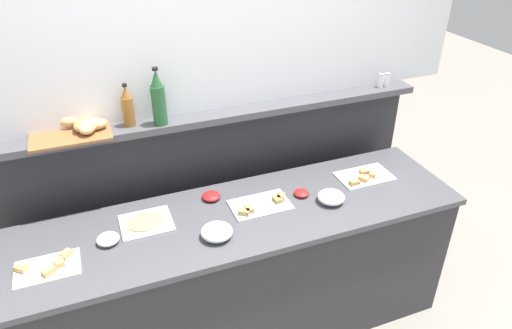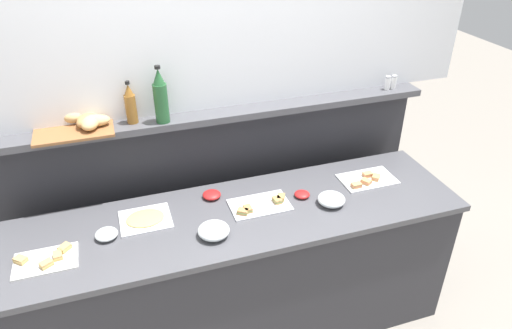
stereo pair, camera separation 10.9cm
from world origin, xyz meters
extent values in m
plane|color=gray|center=(0.00, 0.60, 0.00)|extent=(12.00, 12.00, 0.00)
cube|color=#2D2D33|center=(0.00, 0.00, 0.42)|extent=(2.43, 0.62, 0.85)
cube|color=#4C4C51|center=(0.00, 0.00, 0.87)|extent=(2.47, 0.66, 0.03)
cube|color=#2D2D33|center=(0.00, 0.51, 0.63)|extent=(2.61, 0.08, 1.25)
cube|color=#4C4C51|center=(0.00, 0.46, 1.27)|extent=(2.61, 0.22, 0.04)
cube|color=silver|center=(0.12, 0.04, 0.89)|extent=(0.33, 0.20, 0.01)
cube|color=#B7844C|center=(0.04, 0.00, 0.90)|extent=(0.04, 0.06, 0.01)
cube|color=#66994C|center=(0.04, 0.00, 0.91)|extent=(0.04, 0.06, 0.01)
cube|color=#B7844C|center=(0.04, 0.00, 0.91)|extent=(0.04, 0.06, 0.01)
cube|color=#B7844C|center=(0.22, 0.03, 0.90)|extent=(0.05, 0.06, 0.01)
cube|color=#66994C|center=(0.22, 0.03, 0.91)|extent=(0.05, 0.06, 0.01)
cube|color=#B7844C|center=(0.22, 0.03, 0.91)|extent=(0.05, 0.06, 0.01)
cube|color=#B7844C|center=(0.01, -0.01, 0.90)|extent=(0.07, 0.06, 0.01)
cube|color=#66994C|center=(0.01, -0.01, 0.91)|extent=(0.07, 0.06, 0.01)
cube|color=#B7844C|center=(0.01, -0.01, 0.91)|extent=(0.07, 0.06, 0.01)
cube|color=#B7844C|center=(0.25, 0.04, 0.90)|extent=(0.06, 0.07, 0.01)
cube|color=#66994C|center=(0.25, 0.04, 0.91)|extent=(0.06, 0.07, 0.01)
cube|color=#B7844C|center=(0.25, 0.04, 0.91)|extent=(0.06, 0.07, 0.01)
cube|color=white|center=(0.82, 0.08, 0.89)|extent=(0.33, 0.21, 0.01)
cube|color=tan|center=(0.71, 0.02, 0.90)|extent=(0.06, 0.04, 0.01)
cube|color=#D1664C|center=(0.71, 0.02, 0.91)|extent=(0.06, 0.04, 0.01)
cube|color=tan|center=(0.71, 0.02, 0.91)|extent=(0.06, 0.04, 0.01)
cube|color=tan|center=(0.79, 0.04, 0.90)|extent=(0.06, 0.07, 0.01)
cube|color=#D1664C|center=(0.79, 0.04, 0.91)|extent=(0.06, 0.07, 0.01)
cube|color=tan|center=(0.79, 0.04, 0.91)|extent=(0.06, 0.07, 0.01)
cube|color=tan|center=(0.83, 0.10, 0.90)|extent=(0.06, 0.04, 0.01)
cube|color=#D1664C|center=(0.83, 0.10, 0.91)|extent=(0.06, 0.04, 0.01)
cube|color=tan|center=(0.83, 0.10, 0.91)|extent=(0.06, 0.04, 0.01)
cube|color=tan|center=(0.87, 0.06, 0.90)|extent=(0.07, 0.07, 0.01)
cube|color=#D1664C|center=(0.87, 0.06, 0.91)|extent=(0.07, 0.07, 0.01)
cube|color=tan|center=(0.87, 0.06, 0.91)|extent=(0.07, 0.07, 0.01)
cube|color=white|center=(-0.97, -0.07, 0.89)|extent=(0.29, 0.19, 0.01)
cube|color=tan|center=(-1.08, -0.05, 0.90)|extent=(0.07, 0.07, 0.01)
cube|color=#E5C666|center=(-1.08, -0.05, 0.91)|extent=(0.07, 0.07, 0.01)
cube|color=tan|center=(-1.08, -0.05, 0.91)|extent=(0.07, 0.07, 0.01)
cube|color=tan|center=(-0.89, -0.02, 0.90)|extent=(0.07, 0.07, 0.01)
cube|color=#E5C666|center=(-0.89, -0.02, 0.91)|extent=(0.07, 0.07, 0.01)
cube|color=tan|center=(-0.89, -0.02, 0.91)|extent=(0.07, 0.07, 0.01)
cube|color=tan|center=(-0.96, -0.11, 0.90)|extent=(0.07, 0.06, 0.01)
cube|color=#E5C666|center=(-0.96, -0.11, 0.91)|extent=(0.07, 0.06, 0.01)
cube|color=tan|center=(-0.96, -0.11, 0.91)|extent=(0.07, 0.06, 0.01)
cube|color=tan|center=(-0.92, -0.07, 0.90)|extent=(0.05, 0.06, 0.01)
cube|color=#E5C666|center=(-0.92, -0.07, 0.91)|extent=(0.05, 0.06, 0.01)
cube|color=tan|center=(-0.92, -0.07, 0.91)|extent=(0.05, 0.06, 0.01)
cube|color=silver|center=(-0.49, 0.10, 0.89)|extent=(0.26, 0.23, 0.01)
ellipsoid|color=#E5C666|center=(-0.49, 0.10, 0.90)|extent=(0.20, 0.16, 0.01)
ellipsoid|color=silver|center=(-0.69, 0.02, 0.91)|extent=(0.11, 0.11, 0.05)
ellipsoid|color=#F28C4C|center=(-0.69, 0.02, 0.90)|extent=(0.09, 0.09, 0.03)
ellipsoid|color=silver|center=(0.51, -0.07, 0.91)|extent=(0.15, 0.15, 0.06)
ellipsoid|color=#F28C4C|center=(0.51, -0.07, 0.90)|extent=(0.12, 0.12, 0.04)
ellipsoid|color=silver|center=(-0.18, -0.13, 0.92)|extent=(0.16, 0.16, 0.06)
ellipsoid|color=#599959|center=(-0.18, -0.13, 0.90)|extent=(0.13, 0.13, 0.04)
ellipsoid|color=red|center=(0.38, 0.04, 0.90)|extent=(0.09, 0.09, 0.03)
ellipsoid|color=red|center=(-0.11, 0.20, 0.90)|extent=(0.10, 0.10, 0.04)
cylinder|color=#8E5B23|center=(-0.47, 0.45, 1.37)|extent=(0.06, 0.06, 0.16)
cone|color=#8E5B23|center=(-0.47, 0.45, 1.48)|extent=(0.05, 0.05, 0.06)
cylinder|color=black|center=(-0.47, 0.45, 1.52)|extent=(0.02, 0.02, 0.02)
cylinder|color=#23562D|center=(-0.31, 0.41, 1.40)|extent=(0.08, 0.08, 0.22)
cone|color=#23562D|center=(-0.31, 0.41, 1.55)|extent=(0.06, 0.06, 0.08)
cylinder|color=black|center=(-0.31, 0.41, 1.60)|extent=(0.03, 0.03, 0.02)
cylinder|color=white|center=(1.10, 0.43, 1.33)|extent=(0.03, 0.03, 0.08)
cylinder|color=#B7BABF|center=(1.10, 0.43, 1.37)|extent=(0.03, 0.03, 0.01)
cylinder|color=white|center=(1.15, 0.43, 1.33)|extent=(0.03, 0.03, 0.08)
cylinder|color=#B7BABF|center=(1.15, 0.43, 1.37)|extent=(0.03, 0.03, 0.01)
cube|color=brown|center=(-0.77, 0.43, 1.30)|extent=(0.40, 0.26, 0.02)
ellipsoid|color=tan|center=(-0.66, 0.43, 1.34)|extent=(0.16, 0.10, 0.06)
ellipsoid|color=#B7844C|center=(-0.70, 0.45, 1.34)|extent=(0.15, 0.17, 0.06)
ellipsoid|color=tan|center=(-0.77, 0.52, 1.34)|extent=(0.15, 0.15, 0.07)
ellipsoid|color=#AD7A47|center=(-0.70, 0.43, 1.34)|extent=(0.12, 0.15, 0.06)
ellipsoid|color=tan|center=(-0.68, 0.41, 1.34)|extent=(0.12, 0.16, 0.06)
camera|label=1|loc=(-0.66, -1.91, 2.40)|focal=32.82mm
camera|label=2|loc=(-0.55, -1.95, 2.40)|focal=32.82mm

